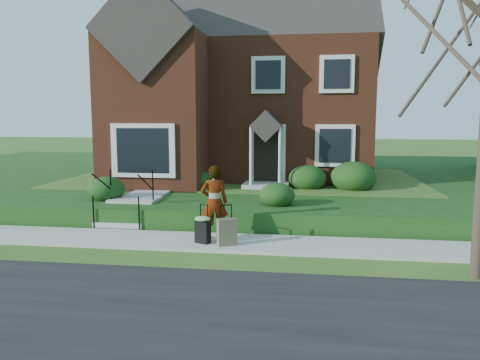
% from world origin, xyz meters
% --- Properties ---
extents(ground, '(120.00, 120.00, 0.00)m').
position_xyz_m(ground, '(0.00, 0.00, 0.00)').
color(ground, '#2D5119').
rests_on(ground, ground).
extents(street, '(60.00, 6.00, 0.01)m').
position_xyz_m(street, '(0.00, -5.00, 0.01)').
color(street, black).
rests_on(street, ground).
extents(sidewalk, '(60.00, 1.60, 0.08)m').
position_xyz_m(sidewalk, '(0.00, 0.00, 0.04)').
color(sidewalk, '#9E9B93').
rests_on(sidewalk, ground).
extents(terrace, '(44.00, 20.00, 0.60)m').
position_xyz_m(terrace, '(4.00, 10.90, 0.30)').
color(terrace, '#10390F').
rests_on(terrace, ground).
extents(walkway, '(1.20, 6.00, 0.06)m').
position_xyz_m(walkway, '(-2.50, 5.00, 0.63)').
color(walkway, '#9E9B93').
rests_on(walkway, terrace).
extents(main_house, '(10.40, 10.20, 9.40)m').
position_xyz_m(main_house, '(-0.21, 9.61, 5.26)').
color(main_house, brown).
rests_on(main_house, terrace).
extents(front_steps, '(1.40, 2.02, 1.50)m').
position_xyz_m(front_steps, '(-2.50, 1.84, 0.47)').
color(front_steps, '#9E9B93').
rests_on(front_steps, ground).
extents(foundation_shrubs, '(10.04, 4.55, 1.10)m').
position_xyz_m(foundation_shrubs, '(0.66, 4.78, 1.07)').
color(foundation_shrubs, black).
rests_on(foundation_shrubs, terrace).
extents(woman, '(0.76, 0.58, 1.85)m').
position_xyz_m(woman, '(0.35, 0.23, 1.00)').
color(woman, '#999999').
rests_on(woman, sidewalk).
extents(suitcase_black, '(0.49, 0.45, 0.95)m').
position_xyz_m(suitcase_black, '(0.15, -0.25, 0.45)').
color(suitcase_black, black).
rests_on(suitcase_black, sidewalk).
extents(suitcase_olive, '(0.51, 0.41, 0.97)m').
position_xyz_m(suitcase_olive, '(0.76, -0.36, 0.40)').
color(suitcase_olive, brown).
rests_on(suitcase_olive, sidewalk).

